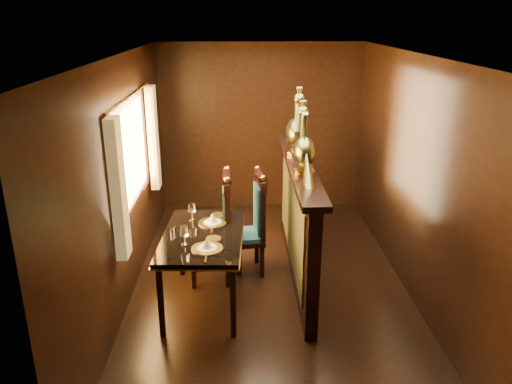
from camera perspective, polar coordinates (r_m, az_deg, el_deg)
ground at (r=5.67m, az=1.57°, el=-10.73°), size 5.00×5.00×0.00m
room_shell at (r=5.07m, az=0.76°, el=4.96°), size 3.04×5.04×2.52m
partition at (r=5.65m, az=4.71°, el=-2.84°), size 0.26×2.70×1.36m
dining_table at (r=5.08m, az=-6.11°, el=-5.54°), size 0.87×1.37×0.99m
chair_left at (r=5.72m, az=-0.28°, el=-3.22°), size 0.50×0.52×1.24m
chair_right at (r=5.54m, az=-4.03°, el=-3.76°), size 0.47×0.52×1.29m
peacock_left at (r=4.96m, az=5.60°, el=6.08°), size 0.22×0.59×0.70m
peacock_right at (r=5.66m, az=4.67°, el=8.23°), size 0.25×0.66×0.79m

